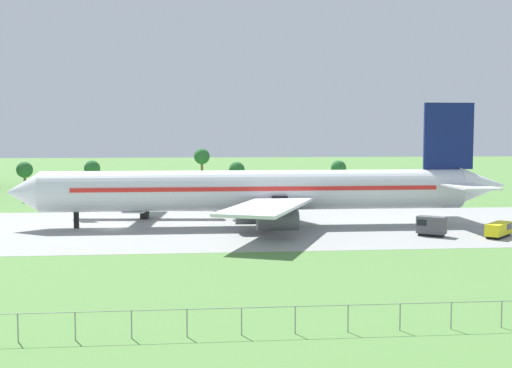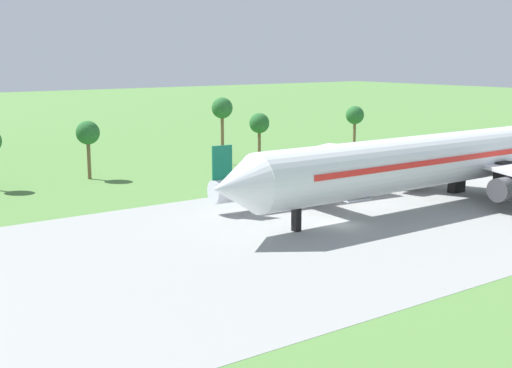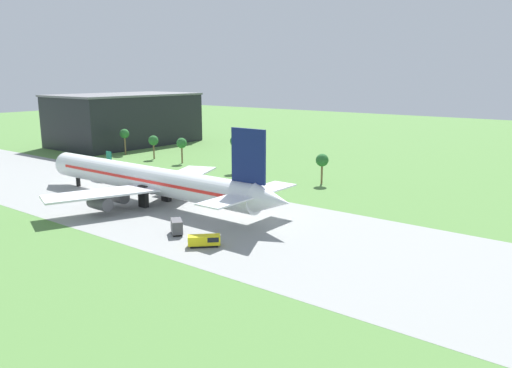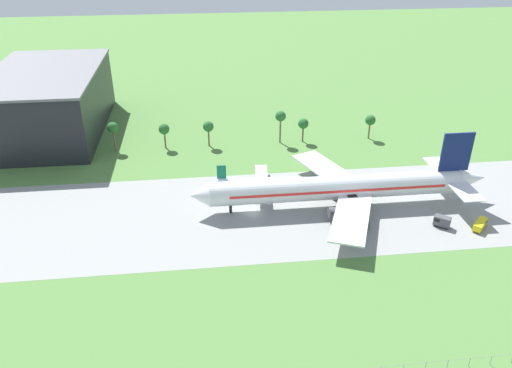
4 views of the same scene
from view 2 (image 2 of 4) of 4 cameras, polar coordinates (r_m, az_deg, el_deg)
name	(u,v)px [view 2 (image 2 of 4)]	position (r m, az deg, el deg)	size (l,w,h in m)	color
ground_plane	(343,225)	(79.96, 6.98, -3.30)	(600.00, 600.00, 0.00)	#517F3D
taxiway_strip	(343,225)	(79.95, 6.98, -3.29)	(320.00, 44.00, 0.02)	gray
jet_airliner	(473,155)	(97.62, 16.94, 2.23)	(80.78, 51.46, 19.91)	white
regional_aircraft	(301,183)	(90.34, 3.59, 0.10)	(25.60, 23.12, 8.23)	silver
palm_tree_row	(153,126)	(115.31, -8.22, 4.60)	(90.95, 3.60, 11.49)	brown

